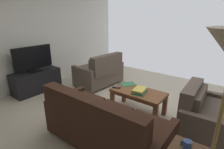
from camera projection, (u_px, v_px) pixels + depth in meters
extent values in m
cube|color=beige|center=(129.00, 116.00, 3.36)|extent=(5.53, 5.52, 0.01)
cube|color=silver|center=(39.00, 33.00, 4.52)|extent=(0.12, 5.52, 2.74)
cylinder|color=black|center=(87.00, 116.00, 3.29)|extent=(0.05, 0.05, 0.06)
cylinder|color=black|center=(57.00, 134.00, 2.80)|extent=(0.05, 0.05, 0.06)
cube|color=#382116|center=(106.00, 130.00, 2.56)|extent=(1.62, 0.78, 0.36)
cube|color=#382116|center=(140.00, 130.00, 2.19)|extent=(0.51, 0.68, 0.10)
cube|color=#382116|center=(106.00, 115.00, 2.50)|extent=(0.51, 0.68, 0.10)
cube|color=#382116|center=(80.00, 104.00, 2.81)|extent=(0.51, 0.68, 0.10)
cube|color=#382116|center=(89.00, 117.00, 2.19)|extent=(1.62, 0.19, 0.50)
cube|color=#382116|center=(130.00, 128.00, 1.97)|extent=(0.49, 0.12, 0.36)
cube|color=#382116|center=(95.00, 113.00, 2.27)|extent=(0.49, 0.12, 0.36)
cube|color=#382116|center=(68.00, 101.00, 2.58)|extent=(0.49, 0.12, 0.36)
cube|color=#382116|center=(67.00, 108.00, 3.03)|extent=(0.11, 0.77, 0.52)
cylinder|color=black|center=(101.00, 77.00, 5.36)|extent=(0.05, 0.05, 0.06)
cylinder|color=black|center=(79.00, 84.00, 4.78)|extent=(0.05, 0.05, 0.06)
cylinder|color=black|center=(118.00, 82.00, 4.94)|extent=(0.05, 0.05, 0.06)
cylinder|color=black|center=(96.00, 91.00, 4.36)|extent=(0.05, 0.05, 0.06)
cube|color=brown|center=(99.00, 76.00, 4.79)|extent=(0.86, 1.05, 0.37)
cube|color=brown|center=(104.00, 65.00, 4.90)|extent=(0.72, 0.51, 0.10)
cube|color=brown|center=(91.00, 69.00, 4.55)|extent=(0.72, 0.51, 0.10)
cube|color=brown|center=(107.00, 64.00, 4.46)|extent=(0.26, 1.00, 0.49)
cube|color=brown|center=(111.00, 62.00, 4.70)|extent=(0.16, 0.45, 0.35)
cube|color=brown|center=(97.00, 66.00, 4.35)|extent=(0.16, 0.45, 0.35)
cube|color=brown|center=(112.00, 69.00, 5.15)|extent=(0.78, 0.16, 0.53)
cube|color=brown|center=(83.00, 78.00, 4.39)|extent=(0.78, 0.16, 0.53)
cube|color=brown|center=(138.00, 92.00, 3.34)|extent=(1.01, 0.52, 0.04)
cube|color=brown|center=(138.00, 94.00, 3.36)|extent=(0.93, 0.47, 0.05)
cube|color=brown|center=(165.00, 105.00, 3.31)|extent=(0.07, 0.07, 0.41)
cube|color=brown|center=(124.00, 93.00, 3.84)|extent=(0.07, 0.07, 0.41)
cube|color=brown|center=(155.00, 115.00, 2.99)|extent=(0.07, 0.07, 0.41)
cube|color=brown|center=(112.00, 100.00, 3.52)|extent=(0.07, 0.07, 0.41)
cube|color=black|center=(37.00, 81.00, 4.35)|extent=(0.49, 1.13, 0.52)
cube|color=black|center=(34.00, 80.00, 4.43)|extent=(0.04, 0.95, 0.31)
cube|color=black|center=(31.00, 82.00, 4.27)|extent=(0.20, 0.24, 0.06)
cube|color=black|center=(35.00, 71.00, 4.27)|extent=(0.21, 0.32, 0.02)
cube|color=black|center=(35.00, 69.00, 4.25)|extent=(0.04, 0.06, 0.06)
cube|color=black|center=(33.00, 58.00, 4.16)|extent=(0.05, 0.94, 0.54)
cube|color=#194C23|center=(33.00, 58.00, 4.17)|extent=(0.02, 0.91, 0.51)
cylinder|color=black|center=(181.00, 141.00, 2.63)|extent=(0.05, 0.05, 0.06)
cylinder|color=black|center=(190.00, 121.00, 3.13)|extent=(0.05, 0.05, 0.06)
cube|color=brown|center=(211.00, 125.00, 2.63)|extent=(0.82, 0.84, 0.40)
cube|color=brown|center=(216.00, 111.00, 2.54)|extent=(0.73, 0.77, 0.10)
cube|color=brown|center=(191.00, 98.00, 2.69)|extent=(0.22, 0.80, 0.43)
cube|color=brown|center=(199.00, 100.00, 2.63)|extent=(0.16, 0.72, 0.29)
cube|color=brown|center=(208.00, 138.00, 2.26)|extent=(0.79, 0.14, 0.56)
cube|color=brown|center=(215.00, 109.00, 2.95)|extent=(0.79, 0.14, 0.56)
cylinder|color=#334C8C|center=(187.00, 145.00, 1.67)|extent=(0.08, 0.08, 0.10)
cube|color=#334C8C|center=(182.00, 143.00, 1.70)|extent=(0.02, 0.01, 0.06)
cube|color=#337F51|center=(139.00, 92.00, 3.26)|extent=(0.27, 0.32, 0.03)
cube|color=#385693|center=(139.00, 90.00, 3.27)|extent=(0.21, 0.26, 0.02)
cube|color=#E0CC4C|center=(140.00, 89.00, 3.26)|extent=(0.24, 0.31, 0.03)
cube|color=black|center=(116.00, 88.00, 3.47)|extent=(0.16, 0.10, 0.02)
cube|color=#59595B|center=(116.00, 87.00, 3.47)|extent=(0.11, 0.07, 0.00)
cube|color=#337F51|center=(128.00, 84.00, 3.66)|extent=(0.35, 0.37, 0.01)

